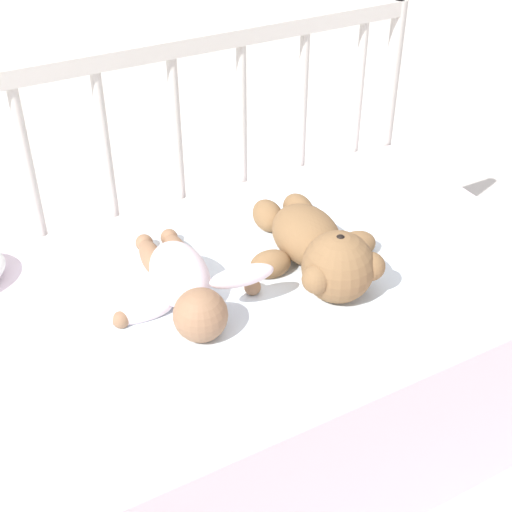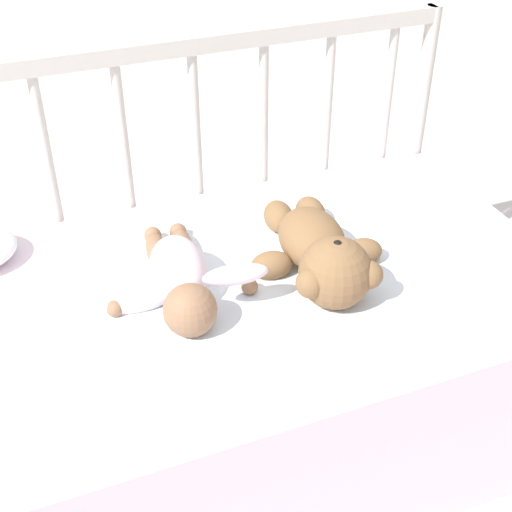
% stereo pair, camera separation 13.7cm
% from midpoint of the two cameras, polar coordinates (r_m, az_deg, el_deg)
% --- Properties ---
extents(ground_plane, '(12.00, 12.00, 0.00)m').
position_cam_midpoint_polar(ground_plane, '(1.69, 2.54, -13.96)').
color(ground_plane, silver).
extents(crib_mattress, '(1.21, 0.71, 0.43)m').
position_cam_midpoint_polar(crib_mattress, '(1.54, 2.75, -8.74)').
color(crib_mattress, silver).
rests_on(crib_mattress, ground_plane).
extents(crib_rail, '(1.21, 0.04, 0.80)m').
position_cam_midpoint_polar(crib_rail, '(1.62, -2.37, 9.07)').
color(crib_rail, beige).
rests_on(crib_rail, ground_plane).
extents(blanket, '(0.77, 0.49, 0.01)m').
position_cam_midpoint_polar(blanket, '(1.42, 2.08, -1.38)').
color(blanket, white).
rests_on(blanket, crib_mattress).
extents(teddy_bear, '(0.28, 0.39, 0.14)m').
position_cam_midpoint_polar(teddy_bear, '(1.39, 7.98, 0.22)').
color(teddy_bear, olive).
rests_on(teddy_bear, crib_mattress).
extents(baby, '(0.30, 0.36, 0.11)m').
position_cam_midpoint_polar(baby, '(1.34, -3.20, -1.81)').
color(baby, white).
rests_on(baby, crib_mattress).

